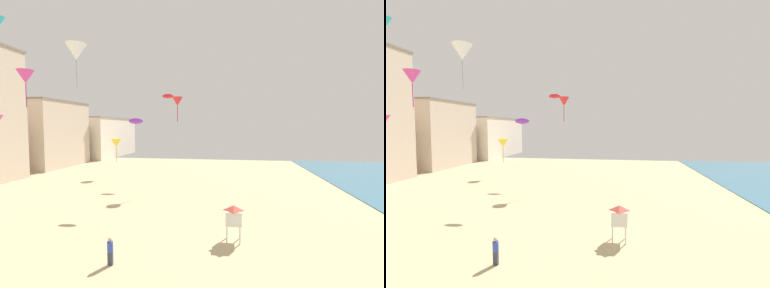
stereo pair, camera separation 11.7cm
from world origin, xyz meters
TOP-DOWN VIEW (x-y plane):
  - boardwalk_hotel_mid at (-29.99, 44.08)m, footprint 14.43×14.74m
  - boardwalk_hotel_far at (-29.99, 63.78)m, footprint 18.21×21.95m
  - kite_flyer at (2.33, 10.18)m, footprint 0.34×0.34m
  - lifeguard_stand at (9.41, 14.52)m, footprint 1.10×1.10m
  - kite_purple_parafoil at (-0.58, 22.17)m, footprint 1.53×0.43m
  - kite_magenta_delta at (-10.15, 18.70)m, footprint 1.54×1.54m
  - kite_red_parafoil at (-0.40, 35.10)m, footprint 1.76×0.49m
  - kite_white_delta at (-1.77, 13.81)m, footprint 1.41×1.41m
  - kite_yellow_delta at (-9.18, 35.78)m, footprint 1.69×1.69m
  - kite_red_delta at (2.09, 30.24)m, footprint 1.43×1.43m

SIDE VIEW (x-z plane):
  - kite_flyer at x=2.33m, z-range 0.10..1.74m
  - lifeguard_stand at x=9.41m, z-range 0.56..3.11m
  - boardwalk_hotel_far at x=-29.99m, z-range 0.01..10.55m
  - kite_yellow_delta at x=-9.18m, z-range 3.51..7.34m
  - boardwalk_hotel_mid at x=-29.99m, z-range 0.01..13.21m
  - kite_purple_parafoil at x=-0.58m, z-range 8.33..8.92m
  - kite_red_delta at x=2.09m, z-range 9.75..13.00m
  - kite_red_parafoil at x=-0.40m, z-range 12.35..13.03m
  - kite_magenta_delta at x=-10.15m, z-range 11.02..14.52m
  - kite_white_delta at x=-1.77m, z-range 11.74..14.95m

